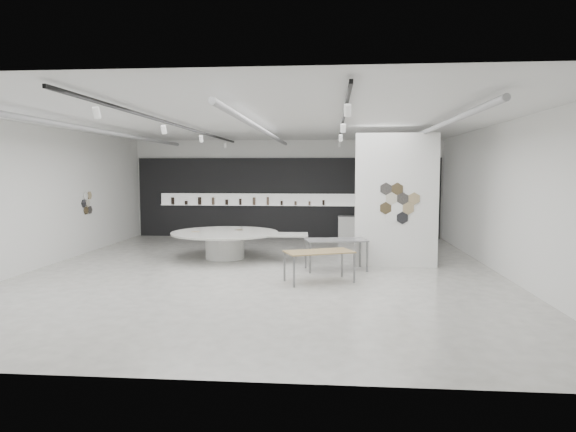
# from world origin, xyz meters

# --- Properties ---
(room) EXTENTS (12.02, 14.02, 3.82)m
(room) POSITION_xyz_m (-0.09, -0.00, 2.07)
(room) COLOR beige
(room) RESTS_ON ground
(back_wall_display) EXTENTS (11.80, 0.27, 3.10)m
(back_wall_display) POSITION_xyz_m (-0.08, 6.93, 1.54)
(back_wall_display) COLOR black
(back_wall_display) RESTS_ON ground
(partition_column) EXTENTS (2.20, 0.38, 3.60)m
(partition_column) POSITION_xyz_m (3.50, 1.00, 1.80)
(partition_column) COLOR white
(partition_column) RESTS_ON ground
(display_island) EXTENTS (4.16, 3.32, 0.81)m
(display_island) POSITION_xyz_m (-1.31, 1.80, 0.52)
(display_island) COLOR white
(display_island) RESTS_ON ground
(sample_table_wood) EXTENTS (1.73, 1.32, 0.73)m
(sample_table_wood) POSITION_xyz_m (1.48, -1.20, 0.68)
(sample_table_wood) COLOR #9A7D4F
(sample_table_wood) RESTS_ON ground
(sample_table_stone) EXTENTS (1.71, 1.10, 0.81)m
(sample_table_stone) POSITION_xyz_m (1.88, 0.30, 0.74)
(sample_table_stone) COLOR slate
(sample_table_stone) RESTS_ON ground
(kitchen_counter) EXTENTS (1.63, 0.75, 1.25)m
(kitchen_counter) POSITION_xyz_m (2.80, 6.51, 0.45)
(kitchen_counter) COLOR white
(kitchen_counter) RESTS_ON ground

